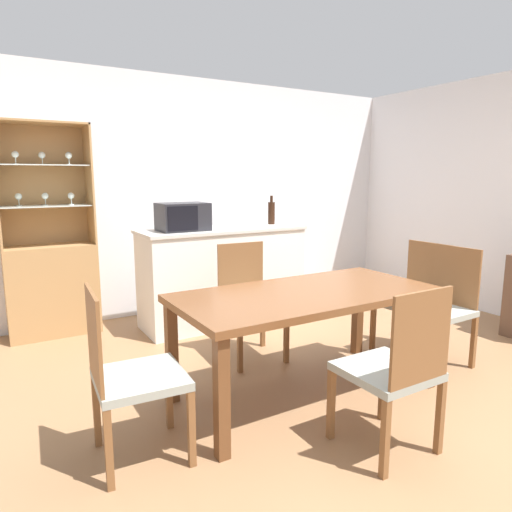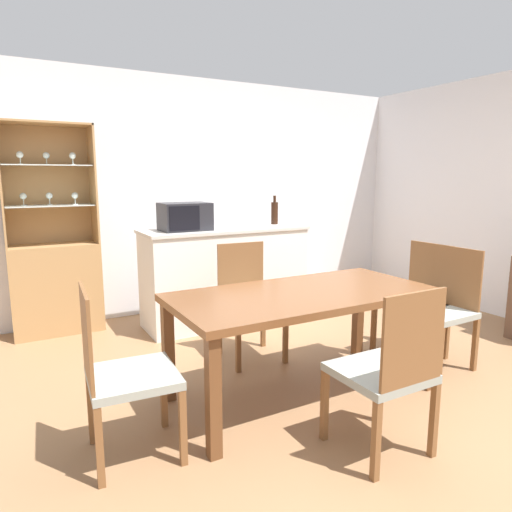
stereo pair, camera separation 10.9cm
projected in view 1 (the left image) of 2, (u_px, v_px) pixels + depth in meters
name	position (u px, v px, depth m)	size (l,w,h in m)	color
ground_plane	(361.00, 393.00, 3.19)	(18.00, 18.00, 0.00)	#936B47
wall_back	(202.00, 196.00, 5.19)	(6.80, 0.06, 2.55)	silver
kitchen_counter	(223.00, 275.00, 4.67)	(1.68, 0.59, 0.98)	white
display_cabinet	(51.00, 274.00, 4.30)	(0.80, 0.37, 1.97)	tan
dining_table	(306.00, 303.00, 3.07)	(1.77, 0.86, 0.73)	brown
dining_chair_side_left_near	(130.00, 375.00, 2.37)	(0.48, 0.48, 0.94)	#999E93
dining_chair_side_right_near	(440.00, 307.00, 3.62)	(0.46, 0.46, 0.94)	#999E93
dining_chair_head_near	(393.00, 370.00, 2.44)	(0.45, 0.45, 0.94)	#999E93
dining_chair_head_far	(249.00, 302.00, 3.76)	(0.48, 0.48, 0.94)	#999E93
dining_chair_side_right_far	(414.00, 299.00, 3.84)	(0.48, 0.48, 0.94)	#999E93
microwave	(183.00, 217.00, 4.35)	(0.46, 0.33, 0.27)	#232328
wine_bottle	(271.00, 212.00, 4.94)	(0.07, 0.07, 0.31)	black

